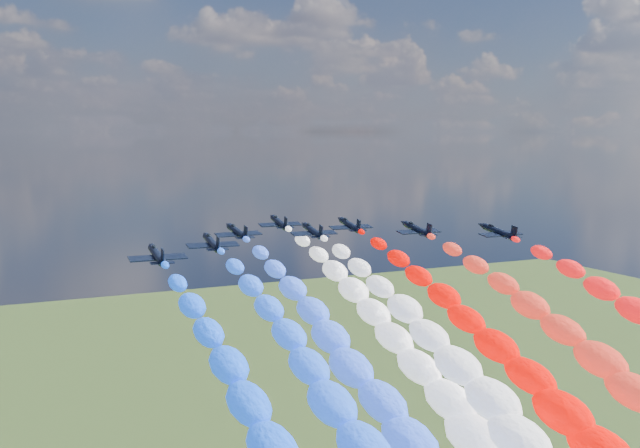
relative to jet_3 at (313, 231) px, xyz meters
name	(u,v)px	position (x,y,z in m)	size (l,w,h in m)	color
jet_0	(157,255)	(-33.13, -16.03, 0.00)	(8.60, 11.53, 2.54)	black
jet_1	(212,243)	(-21.68, -6.76, 0.00)	(8.60, 11.53, 2.54)	black
jet_2	(237,232)	(-13.20, 4.77, 0.00)	(8.60, 11.53, 2.54)	black
trail_2	(366,408)	(-13.20, -45.68, -17.14)	(6.78, 98.04, 39.52)	blue
jet_3	(313,231)	(0.00, 0.00, 0.00)	(8.60, 11.53, 2.54)	black
trail_3	(472,404)	(0.00, -50.46, -17.14)	(6.78, 98.04, 39.52)	silver
jet_4	(279,222)	(-0.46, 15.56, 0.00)	(8.60, 11.53, 2.54)	black
trail_4	(407,372)	(-0.46, -34.90, -17.14)	(6.78, 98.04, 39.52)	white
jet_5	(350,225)	(10.57, 5.43, 0.00)	(8.60, 11.53, 2.54)	black
trail_5	(510,381)	(10.57, -45.03, -17.14)	(6.78, 98.04, 39.52)	#EE0400
jet_6	(417,229)	(19.07, -6.05, 0.00)	(8.60, 11.53, 2.54)	black
trail_6	(615,397)	(19.07, -56.51, -17.14)	(6.78, 98.04, 39.52)	red
jet_7	(499,232)	(30.71, -15.80, 0.00)	(8.60, 11.53, 2.54)	black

